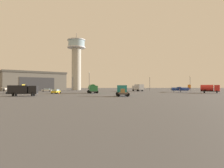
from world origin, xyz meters
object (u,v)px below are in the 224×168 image
object	(u,v)px
car_white	(47,90)
light_post_west	(89,79)
truck_flatbed_teal	(122,91)
truck_fuel_tanker_green	(92,88)
traffic_cone_near_left	(59,93)
airplane_white	(14,89)
truck_fuel_tanker_red	(210,88)
light_post_north	(72,82)
car_yellow	(56,91)
light_post_east	(190,82)
truck_box_silver	(138,87)
airplane_blue	(180,89)
control_tower	(76,59)
truck_box_black	(23,90)
light_post_centre	(150,82)

from	to	relation	value
car_white	light_post_west	world-z (taller)	light_post_west
truck_flatbed_teal	truck_fuel_tanker_green	bearing A→B (deg)	26.23
traffic_cone_near_left	airplane_white	bearing A→B (deg)	165.73
truck_fuel_tanker_red	light_post_north	world-z (taller)	light_post_north
truck_fuel_tanker_green	car_yellow	size ratio (longest dim) A/B	1.47
traffic_cone_near_left	light_post_east	bearing A→B (deg)	34.38
truck_box_silver	car_yellow	distance (m)	41.14
airplane_blue	traffic_cone_near_left	size ratio (longest dim) A/B	13.60
truck_flatbed_teal	traffic_cone_near_left	distance (m)	21.17
control_tower	light_post_east	size ratio (longest dim) A/B	4.38
truck_fuel_tanker_green	traffic_cone_near_left	xyz separation A→B (m)	(-9.52, -7.54, -1.32)
airplane_blue	light_post_east	xyz separation A→B (m)	(14.88, 23.41, 3.31)
truck_fuel_tanker_red	truck_box_black	distance (m)	59.34
traffic_cone_near_left	truck_fuel_tanker_green	bearing A→B (deg)	38.39
control_tower	light_post_north	size ratio (longest dim) A/B	4.46
truck_flatbed_teal	car_white	size ratio (longest dim) A/B	1.43
light_post_east	truck_flatbed_teal	bearing A→B (deg)	-128.48
truck_flatbed_teal	light_post_centre	distance (m)	59.78
control_tower	light_post_centre	world-z (taller)	control_tower
car_white	light_post_east	world-z (taller)	light_post_east
light_post_east	airplane_blue	bearing A→B (deg)	-122.44
car_white	light_post_west	xyz separation A→B (m)	(17.99, 8.16, 4.90)
airplane_blue	light_post_north	bearing A→B (deg)	-2.20
light_post_west	control_tower	bearing A→B (deg)	113.23
light_post_east	light_post_north	bearing A→B (deg)	-178.77
airplane_white	light_post_east	size ratio (longest dim) A/B	1.21
airplane_blue	truck_fuel_tanker_red	world-z (taller)	airplane_blue
truck_box_black	light_post_centre	size ratio (longest dim) A/B	0.89
car_yellow	light_post_north	distance (m)	34.94
car_white	control_tower	bearing A→B (deg)	-114.17
truck_fuel_tanker_red	car_white	bearing A→B (deg)	-164.14
light_post_west	light_post_east	bearing A→B (deg)	5.54
airplane_white	airplane_blue	bearing A→B (deg)	134.08
truck_box_silver	light_post_east	bearing A→B (deg)	-93.41
truck_flatbed_teal	airplane_white	bearing A→B (deg)	67.68
airplane_white	truck_box_black	world-z (taller)	airplane_white
light_post_east	light_post_north	distance (m)	61.38
light_post_north	light_post_centre	bearing A→B (deg)	7.82
control_tower	truck_box_silver	xyz separation A→B (m)	(32.37, -26.10, -16.81)
car_white	traffic_cone_near_left	bearing A→B (deg)	105.57
truck_flatbed_teal	car_yellow	xyz separation A→B (m)	(-19.91, 15.66, -0.54)
truck_fuel_tanker_red	light_post_centre	distance (m)	39.75
control_tower	light_post_north	bearing A→B (deg)	-88.77
light_post_north	truck_fuel_tanker_red	bearing A→B (deg)	-31.34
truck_fuel_tanker_red	car_white	distance (m)	65.25
airplane_white	car_white	size ratio (longest dim) A/B	2.20
car_white	light_post_north	bearing A→B (deg)	-135.15
truck_box_black	car_yellow	bearing A→B (deg)	68.23
airplane_white	truck_fuel_tanker_green	distance (m)	24.83
traffic_cone_near_left	light_post_centre	bearing A→B (deg)	49.22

